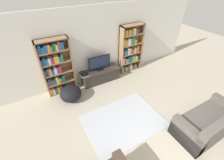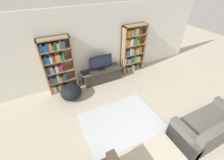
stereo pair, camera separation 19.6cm
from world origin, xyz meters
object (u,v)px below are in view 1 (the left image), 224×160
Objects in this scene: tv_stand at (101,75)px; couch_right_sofa at (208,123)px; laptop at (85,75)px; beanbag_ottoman at (71,94)px; bookshelf_right at (130,50)px; television at (100,63)px; bookshelf_left at (56,68)px.

couch_right_sofa is (1.41, -3.35, 0.05)m from tv_stand.
beanbag_ottoman reaches higher than laptop.
bookshelf_right is at bearing 5.67° from tv_stand.
beanbag_ottoman is (-2.69, 2.87, -0.04)m from couch_right_sofa.
television is at bearing 5.52° from laptop.
bookshelf_left is 1.00× the size of bookshelf_right.
bookshelf_right is at bearing 13.07° from beanbag_ottoman.
tv_stand is at bearing -174.33° from bookshelf_right.
bookshelf_left is 0.94m from beanbag_ottoman.
bookshelf_right is at bearing -0.04° from bookshelf_left.
couch_right_sofa is at bearing -58.62° from laptop.
tv_stand is 2.19× the size of beanbag_ottoman.
bookshelf_right reaches higher than couch_right_sofa.
bookshelf_right is 3.54m from couch_right_sofa.
couch_right_sofa reaches higher than laptop.
laptop is at bearing -11.32° from bookshelf_left.
television is 2.62× the size of laptop.
bookshelf_right is 2.03m from laptop.
couch_right_sofa reaches higher than beanbag_ottoman.
laptop is (0.85, -0.17, -0.46)m from bookshelf_left.
beanbag_ottoman is at bearing -159.54° from tv_stand.
television is 3.69m from couch_right_sofa.
bookshelf_left is at bearing 168.68° from laptop.
tv_stand is at bearing 20.46° from beanbag_ottoman.
tv_stand is 4.69× the size of laptop.
tv_stand is 0.67m from laptop.
bookshelf_left reaches higher than couch_right_sofa.
bookshelf_right reaches higher than television.
laptop is 0.83m from beanbag_ottoman.
television reaches higher than beanbag_ottoman.
laptop is at bearing -176.97° from tv_stand.
couch_right_sofa is (2.87, -3.49, -0.65)m from bookshelf_left.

